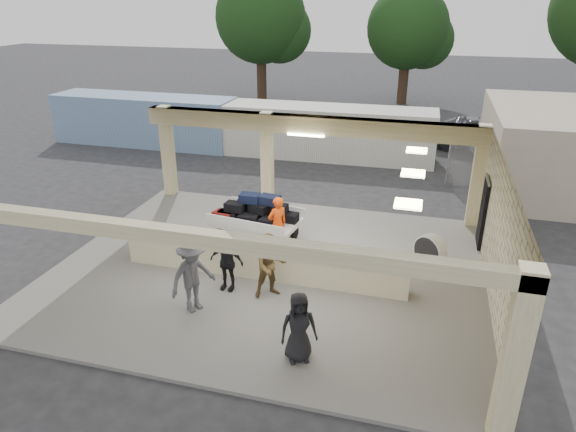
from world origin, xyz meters
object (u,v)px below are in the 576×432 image
(passenger_c, at_px, (192,276))
(car_white_a, at_px, (527,144))
(drum_fan, at_px, (430,251))
(baggage_handler, at_px, (277,224))
(passenger_d, at_px, (299,327))
(car_dark, at_px, (479,135))
(container_white, at_px, (317,132))
(container_blue, at_px, (144,120))
(car_white_b, at_px, (574,153))
(luggage_cart, at_px, (256,216))
(passenger_b, at_px, (227,262))
(baggage_counter, at_px, (262,261))
(passenger_a, at_px, (271,265))

(passenger_c, distance_m, car_white_a, 18.95)
(drum_fan, relative_size, baggage_handler, 0.61)
(baggage_handler, relative_size, passenger_d, 1.09)
(car_dark, xyz_separation_m, container_white, (-7.71, -3.16, 0.45))
(drum_fan, xyz_separation_m, passenger_d, (-2.62, -4.81, 0.24))
(container_blue, bearing_deg, car_white_a, 7.07)
(car_white_b, xyz_separation_m, container_blue, (-20.98, -1.37, 0.53))
(container_white, relative_size, container_blue, 1.17)
(baggage_handler, bearing_deg, passenger_c, 27.01)
(passenger_c, xyz_separation_m, passenger_d, (2.96, -1.14, -0.15))
(baggage_handler, bearing_deg, luggage_cart, -78.58)
(passenger_c, bearing_deg, passenger_b, 10.61)
(passenger_c, xyz_separation_m, car_dark, (7.70, 17.22, -0.29))
(passenger_d, height_order, car_white_a, passenger_d)
(luggage_cart, xyz_separation_m, passenger_b, (0.21, -3.03, -0.03))
(passenger_c, bearing_deg, container_white, 30.89)
(baggage_counter, relative_size, car_white_b, 1.78)
(container_white, bearing_deg, car_white_b, 4.95)
(drum_fan, relative_size, passenger_c, 0.56)
(passenger_b, bearing_deg, car_white_a, 61.20)
(passenger_c, distance_m, passenger_d, 3.18)
(car_dark, bearing_deg, passenger_a, 163.30)
(luggage_cart, bearing_deg, car_white_b, 52.43)
(baggage_counter, xyz_separation_m, car_white_a, (8.73, 14.17, 0.16))
(car_dark, height_order, container_blue, container_blue)
(passenger_a, bearing_deg, car_white_a, 28.32)
(luggage_cart, relative_size, passenger_a, 1.63)
(drum_fan, bearing_deg, baggage_counter, -120.75)
(baggage_handler, distance_m, container_white, 10.50)
(passenger_c, xyz_separation_m, container_blue, (-9.26, 13.93, 0.20))
(baggage_counter, height_order, container_blue, container_blue)
(car_white_a, xyz_separation_m, car_white_b, (1.86, -0.89, -0.02))
(baggage_handler, height_order, passenger_c, passenger_c)
(container_blue, bearing_deg, passenger_b, -52.52)
(passenger_b, xyz_separation_m, car_white_b, (11.29, 14.15, -0.17))
(luggage_cart, relative_size, drum_fan, 2.67)
(luggage_cart, distance_m, car_dark, 15.04)
(passenger_a, bearing_deg, drum_fan, -0.37)
(baggage_handler, xyz_separation_m, passenger_d, (1.88, -4.76, -0.07))
(baggage_counter, xyz_separation_m, car_dark, (6.57, 15.20, 0.18))
(baggage_handler, height_order, container_white, container_white)
(luggage_cart, bearing_deg, container_white, 99.71)
(baggage_counter, relative_size, luggage_cart, 2.87)
(baggage_counter, distance_m, drum_fan, 4.75)
(passenger_c, height_order, container_blue, container_blue)
(passenger_b, relative_size, passenger_c, 0.84)
(container_white, bearing_deg, container_blue, 179.69)
(luggage_cart, xyz_separation_m, passenger_a, (1.43, -3.04, 0.05))
(car_dark, bearing_deg, passenger_c, 159.86)
(passenger_d, relative_size, car_white_a, 0.31)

